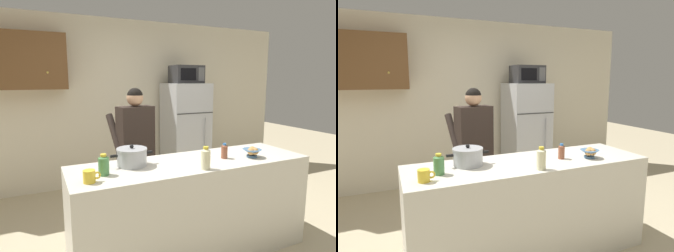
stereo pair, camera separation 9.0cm
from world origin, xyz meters
TOP-DOWN VIEW (x-y plane):
  - ground_plane at (0.00, 0.00)m, footprint 14.00×14.00m
  - back_wall_unit at (-0.27, 2.26)m, footprint 6.00×0.48m
  - kitchen_island at (0.00, 0.00)m, footprint 2.26×0.68m
  - refrigerator at (0.92, 1.85)m, footprint 0.64×0.68m
  - microwave at (0.92, 1.83)m, footprint 0.48×0.37m
  - person_near_pot at (-0.29, 0.81)m, footprint 0.53×0.47m
  - cooking_pot at (-0.56, 0.11)m, footprint 0.38×0.27m
  - coffee_mug at (-0.97, -0.17)m, footprint 0.13×0.09m
  - bread_bowl at (0.59, -0.13)m, footprint 0.18×0.18m
  - bottle_near_edge at (-0.84, -0.04)m, footprint 0.09×0.09m
  - bottle_mid_counter at (-0.02, -0.25)m, footprint 0.08×0.08m
  - bottle_far_corner at (0.32, -0.04)m, footprint 0.06×0.06m

SIDE VIEW (x-z plane):
  - ground_plane at x=0.00m, z-range 0.00..0.00m
  - kitchen_island at x=0.00m, z-range 0.00..0.92m
  - refrigerator at x=0.92m, z-range 0.00..1.61m
  - coffee_mug at x=-0.97m, z-range 0.92..1.02m
  - bread_bowl at x=0.59m, z-range 0.92..1.02m
  - person_near_pot at x=-0.29m, z-range 0.19..1.77m
  - bottle_far_corner at x=0.32m, z-range 0.92..1.07m
  - cooking_pot at x=-0.56m, z-range 0.90..1.10m
  - bottle_near_edge at x=-0.84m, z-range 0.92..1.09m
  - bottle_mid_counter at x=-0.02m, z-range 0.92..1.11m
  - back_wall_unit at x=-0.27m, z-range 0.10..2.70m
  - microwave at x=0.92m, z-range 1.61..1.89m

